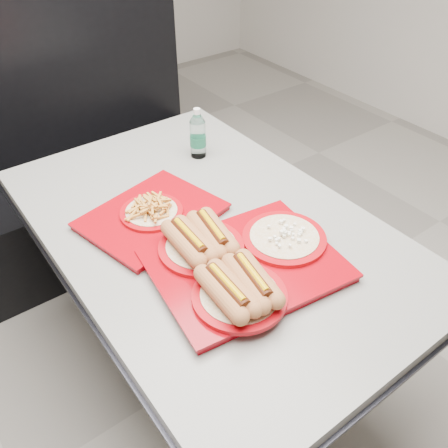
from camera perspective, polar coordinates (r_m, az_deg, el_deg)
ground at (r=2.04m, az=-1.47°, el=-16.55°), size 6.00×6.00×0.00m
diner_table at (r=1.60m, az=-1.81°, el=-4.53°), size 0.92×1.42×0.75m
booth_bench at (r=2.51m, az=-16.38°, el=6.43°), size 1.30×0.57×1.35m
tray_near at (r=1.30m, az=1.75°, el=-4.45°), size 0.55×0.47×0.11m
tray_far at (r=1.51m, az=-8.69°, el=1.28°), size 0.47×0.40×0.08m
water_bottle at (r=1.79m, az=-3.17°, el=10.53°), size 0.06×0.06×0.19m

